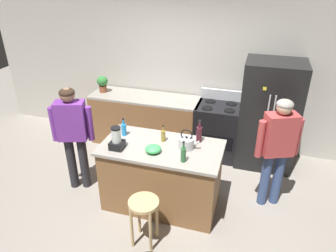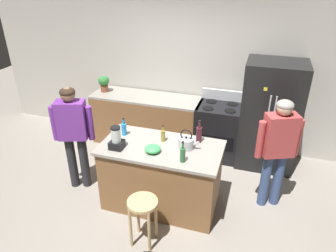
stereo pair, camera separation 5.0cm
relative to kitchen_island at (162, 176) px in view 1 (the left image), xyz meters
name	(u,v)px [view 1 (the left image)]	position (x,y,z in m)	size (l,w,h in m)	color
ground_plane	(162,202)	(0.00, 0.00, -0.47)	(14.00, 14.00, 0.00)	gray
back_wall	(195,72)	(0.00, 1.95, 0.88)	(8.00, 0.10, 2.70)	#BCB7AD
kitchen_island	(162,176)	(0.00, 0.00, 0.00)	(1.59, 0.84, 0.94)	brown
back_counter_run	(146,120)	(-0.80, 1.55, 0.00)	(2.00, 0.64, 0.94)	brown
refrigerator	(269,115)	(1.33, 1.50, 0.41)	(0.90, 0.73, 1.77)	black
stove_range	(218,130)	(0.53, 1.52, 0.01)	(0.76, 0.65, 1.12)	black
person_by_island_left	(73,130)	(-1.32, 0.02, 0.49)	(0.59, 0.34, 1.60)	#26262B
person_by_sink_right	(278,144)	(1.45, 0.46, 0.49)	(0.58, 0.36, 1.59)	#384C7A
bar_stool	(144,210)	(0.02, -0.73, 0.02)	(0.36, 0.36, 0.63)	tan
potted_plant	(103,83)	(-1.63, 1.55, 0.64)	(0.20, 0.20, 0.30)	brown
blender_appliance	(117,140)	(-0.53, -0.21, 0.60)	(0.17, 0.17, 0.31)	black
bottle_soda	(124,129)	(-0.59, 0.14, 0.56)	(0.07, 0.07, 0.26)	#268CD8
bottle_vinegar	(163,135)	(-0.02, 0.14, 0.55)	(0.06, 0.06, 0.24)	olive
bottle_wine	(199,134)	(0.44, 0.27, 0.58)	(0.08, 0.08, 0.32)	#471923
bottle_olive_oil	(183,154)	(0.36, -0.25, 0.57)	(0.07, 0.07, 0.28)	#2D6638
mixing_bowl	(153,149)	(-0.06, -0.16, 0.51)	(0.20, 0.20, 0.09)	#3FB259
tea_kettle	(186,143)	(0.32, 0.06, 0.55)	(0.28, 0.20, 0.27)	#B7BABF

